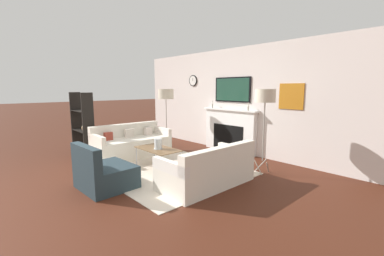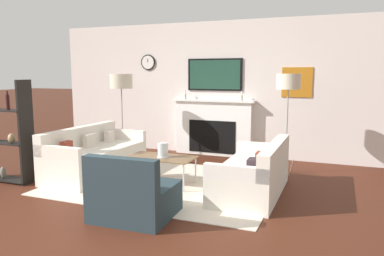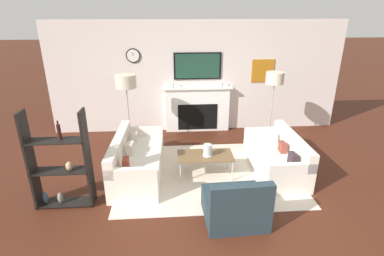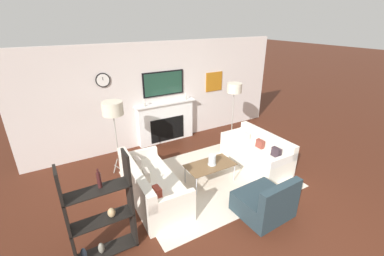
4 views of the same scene
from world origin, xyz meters
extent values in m
plane|color=#472013|center=(0.00, 0.00, 0.00)|extent=(60.00, 60.00, 0.00)
cube|color=silver|center=(0.00, 4.35, 1.35)|extent=(7.18, 0.07, 2.70)
cube|color=white|center=(0.00, 4.23, 0.55)|extent=(1.59, 0.16, 1.10)
cube|color=black|center=(0.00, 4.15, 0.39)|extent=(0.99, 0.01, 0.66)
cube|color=white|center=(0.00, 4.21, 1.12)|extent=(1.71, 0.22, 0.04)
cylinder|color=#B2AD9E|center=(-0.60, 4.18, 1.19)|extent=(0.04, 0.04, 0.10)
cylinder|color=white|center=(-0.60, 4.18, 1.28)|extent=(0.03, 0.03, 0.09)
cylinder|color=#B2AD9E|center=(0.60, 4.18, 1.19)|extent=(0.04, 0.04, 0.10)
cylinder|color=white|center=(0.60, 4.18, 1.28)|extent=(0.03, 0.03, 0.09)
cube|color=black|center=(0.00, 4.30, 1.64)|extent=(1.15, 0.04, 0.64)
cube|color=#1E4233|center=(0.00, 4.28, 1.64)|extent=(1.06, 0.01, 0.58)
cylinder|color=black|center=(-1.52, 4.30, 1.90)|extent=(0.33, 0.02, 0.33)
cylinder|color=silver|center=(-1.52, 4.29, 1.90)|extent=(0.29, 0.00, 0.29)
cube|color=black|center=(-1.52, 4.28, 1.94)|extent=(0.01, 0.00, 0.07)
cube|color=#B16916|center=(1.62, 4.30, 1.50)|extent=(0.56, 0.02, 0.56)
cube|color=beige|center=(0.00, 2.04, 0.01)|extent=(3.28, 2.51, 0.01)
cube|color=silver|center=(-1.29, 2.04, 0.23)|extent=(0.87, 1.85, 0.46)
cube|color=silver|center=(-1.62, 2.05, 0.62)|extent=(0.21, 1.83, 0.32)
cube|color=silver|center=(-1.27, 2.91, 0.55)|extent=(0.83, 0.12, 0.18)
cube|color=silver|center=(-1.31, 1.18, 0.55)|extent=(0.83, 0.12, 0.18)
cube|color=beige|center=(-1.40, 2.59, 0.56)|extent=(0.11, 0.20, 0.20)
cube|color=beige|center=(-1.41, 2.05, 0.57)|extent=(0.12, 0.23, 0.22)
cube|color=maroon|center=(-1.43, 1.50, 0.55)|extent=(0.11, 0.19, 0.19)
cube|color=silver|center=(1.29, 2.04, 0.20)|extent=(0.81, 1.69, 0.40)
cube|color=silver|center=(1.61, 2.04, 0.57)|extent=(0.17, 1.69, 0.33)
cube|color=silver|center=(1.29, 1.25, 0.49)|extent=(0.81, 0.10, 0.18)
cube|color=silver|center=(1.29, 2.84, 0.49)|extent=(0.81, 0.10, 0.18)
cube|color=#34272E|center=(1.41, 1.55, 0.51)|extent=(0.11, 0.21, 0.21)
cube|color=brown|center=(1.41, 2.04, 0.50)|extent=(0.10, 0.20, 0.20)
cube|color=beige|center=(1.41, 2.54, 0.50)|extent=(0.11, 0.19, 0.19)
cube|color=#24333A|center=(0.23, 0.70, 0.19)|extent=(0.91, 0.84, 0.38)
cube|color=#24333A|center=(0.25, 0.37, 0.58)|extent=(0.88, 0.18, 0.40)
cube|color=brown|center=(-0.06, 1.95, 0.42)|extent=(1.01, 0.55, 0.02)
cylinder|color=#B7B7BC|center=(-0.53, 1.72, 0.21)|extent=(0.02, 0.02, 0.41)
cylinder|color=#B7B7BC|center=(0.41, 1.72, 0.21)|extent=(0.02, 0.02, 0.41)
cylinder|color=#B7B7BC|center=(-0.53, 2.19, 0.21)|extent=(0.02, 0.02, 0.41)
cylinder|color=#B7B7BC|center=(0.41, 2.19, 0.21)|extent=(0.02, 0.02, 0.41)
cylinder|color=silver|center=(-0.02, 1.94, 0.54)|extent=(0.16, 0.16, 0.22)
cylinder|color=silver|center=(-0.02, 1.94, 0.49)|extent=(0.09, 0.09, 0.12)
cylinder|color=silver|center=(-0.02, 1.94, 0.43)|extent=(0.18, 0.18, 0.01)
cylinder|color=#9E998E|center=(-1.48, 3.36, 0.12)|extent=(0.09, 0.23, 0.26)
cylinder|color=#9E998E|center=(-1.67, 3.40, 0.12)|extent=(0.17, 0.19, 0.26)
cylinder|color=#9E998E|center=(-1.61, 3.22, 0.12)|extent=(0.23, 0.07, 0.26)
cylinder|color=#9E998E|center=(-1.59, 3.33, 0.81)|extent=(0.02, 0.02, 1.13)
cylinder|color=beige|center=(-1.59, 3.33, 1.52)|extent=(0.43, 0.43, 0.28)
cylinder|color=#9E998E|center=(1.69, 3.36, 0.13)|extent=(0.09, 0.23, 0.27)
cylinder|color=#9E998E|center=(1.51, 3.40, 0.13)|extent=(0.17, 0.19, 0.27)
cylinder|color=#9E998E|center=(1.56, 3.22, 0.13)|extent=(0.23, 0.07, 0.27)
cylinder|color=#9E998E|center=(1.59, 3.33, 0.83)|extent=(0.02, 0.02, 1.16)
cylinder|color=beige|center=(1.59, 3.33, 1.54)|extent=(0.39, 0.39, 0.25)
cube|color=black|center=(-2.79, 1.25, 0.79)|extent=(0.04, 0.28, 1.57)
cube|color=black|center=(-1.95, 1.25, 0.79)|extent=(0.04, 0.28, 1.57)
cube|color=black|center=(-2.37, 1.25, 0.03)|extent=(0.89, 0.28, 0.02)
cube|color=black|center=(-2.37, 1.25, 0.61)|extent=(0.89, 0.28, 0.01)
cube|color=black|center=(-2.37, 1.25, 1.11)|extent=(0.89, 0.28, 0.02)
ellipsoid|color=tan|center=(-2.23, 1.23, 0.69)|extent=(0.11, 0.11, 0.15)
ellipsoid|color=gray|center=(-2.45, 1.23, 0.13)|extent=(0.09, 0.09, 0.19)
cylinder|color=#3D1919|center=(-2.32, 1.29, 1.23)|extent=(0.06, 0.06, 0.23)
cylinder|color=#3D1919|center=(-2.32, 1.29, 1.38)|extent=(0.03, 0.03, 0.06)
ellipsoid|color=#3B506A|center=(-2.69, 1.24, 0.14)|extent=(0.08, 0.08, 0.21)
camera|label=1|loc=(4.30, -1.03, 1.68)|focal=24.00mm
camera|label=2|loc=(2.40, -2.96, 1.67)|focal=35.00mm
camera|label=3|loc=(-0.66, -2.91, 2.91)|focal=28.00mm
camera|label=4|loc=(-2.68, -1.82, 3.23)|focal=24.00mm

